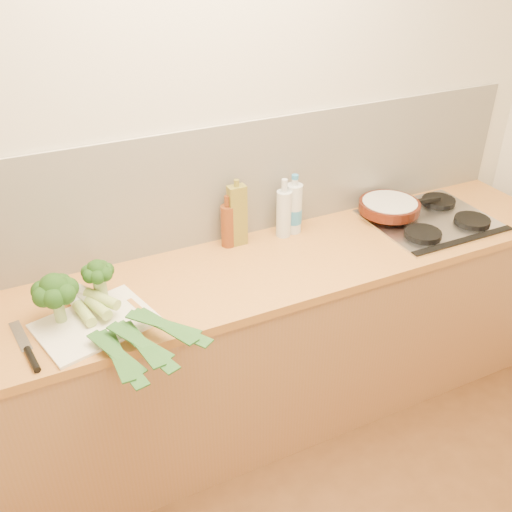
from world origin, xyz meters
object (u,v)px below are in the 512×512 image
at_px(skillet, 390,206).
at_px(gas_hob, 431,219).
at_px(chopping_board, 96,323).
at_px(chefs_knife, 29,353).

bearing_deg(skillet, gas_hob, -31.52).
distance_m(chopping_board, chefs_knife, 0.25).
height_order(gas_hob, chopping_board, gas_hob).
bearing_deg(chopping_board, gas_hob, -11.20).
distance_m(gas_hob, chopping_board, 1.66).
bearing_deg(chopping_board, chefs_knife, -178.12).
relative_size(gas_hob, chopping_board, 1.43).
xyz_separation_m(gas_hob, skillet, (-0.16, 0.13, 0.05)).
height_order(chopping_board, chefs_knife, chefs_knife).
height_order(chefs_knife, skillet, skillet).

